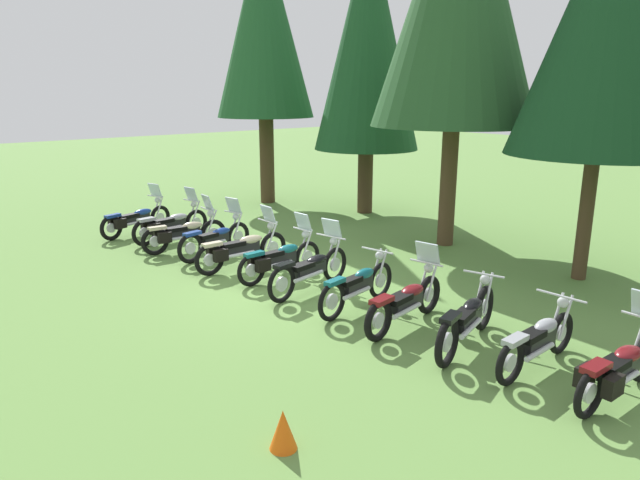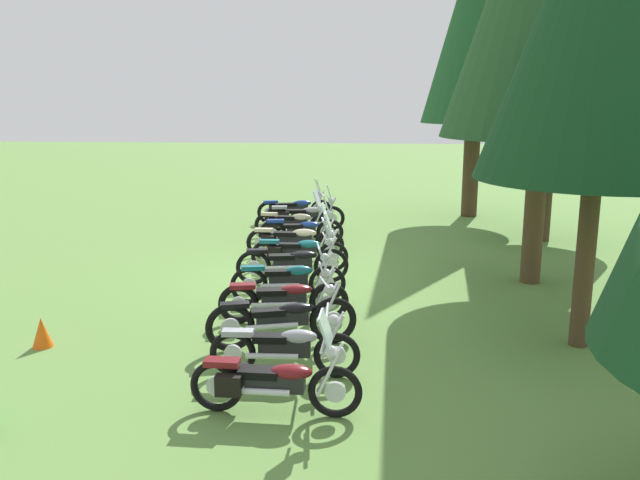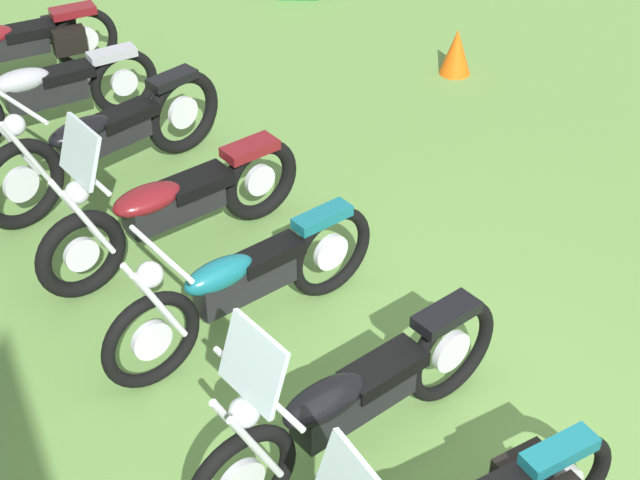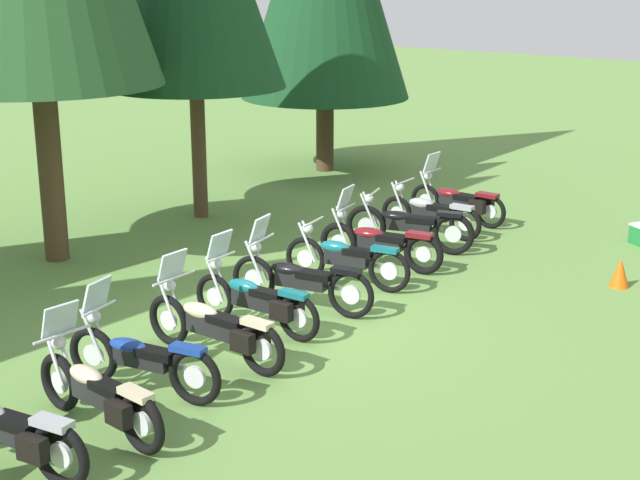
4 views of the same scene
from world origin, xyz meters
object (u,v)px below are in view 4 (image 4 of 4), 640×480
at_px(motorcycle_3, 140,357).
at_px(motorcycle_8, 379,242).
at_px(motorcycle_2, 100,394).
at_px(motorcycle_5, 257,300).
at_px(motorcycle_7, 345,258).
at_px(motorcycle_6, 299,279).
at_px(motorcycle_1, 2,428).
at_px(motorcycle_11, 459,200).
at_px(motorcycle_9, 408,225).
at_px(traffic_cone, 620,273).
at_px(motorcycle_10, 430,213).
at_px(motorcycle_4, 215,326).

relative_size(motorcycle_3, motorcycle_8, 0.97).
bearing_deg(motorcycle_2, motorcycle_5, -75.46).
relative_size(motorcycle_2, motorcycle_7, 1.02).
xyz_separation_m(motorcycle_3, motorcycle_6, (3.41, 0.17, 0.02)).
bearing_deg(motorcycle_8, motorcycle_5, 83.54).
height_order(motorcycle_2, motorcycle_3, motorcycle_3).
height_order(motorcycle_2, motorcycle_8, motorcycle_8).
xyz_separation_m(motorcycle_1, motorcycle_7, (6.82, 0.40, -0.01)).
height_order(motorcycle_3, motorcycle_11, motorcycle_3).
bearing_deg(motorcycle_8, motorcycle_9, -93.28).
height_order(motorcycle_2, motorcycle_11, motorcycle_2).
xyz_separation_m(motorcycle_3, motorcycle_5, (2.39, 0.15, 0.00)).
distance_m(motorcycle_7, motorcycle_8, 1.11).
xyz_separation_m(motorcycle_6, motorcycle_11, (5.81, 0.39, -0.03)).
relative_size(motorcycle_5, motorcycle_9, 0.94).
bearing_deg(motorcycle_11, traffic_cone, 155.79).
xyz_separation_m(motorcycle_6, motorcycle_7, (1.31, 0.05, -0.03)).
xyz_separation_m(motorcycle_2, motorcycle_7, (5.68, 0.59, -0.00)).
height_order(motorcycle_2, motorcycle_5, motorcycle_2).
distance_m(motorcycle_6, motorcycle_10, 4.70).
bearing_deg(motorcycle_3, motorcycle_9, -96.58).
height_order(motorcycle_3, traffic_cone, motorcycle_3).
bearing_deg(motorcycle_7, motorcycle_11, -95.07).
relative_size(motorcycle_4, motorcycle_5, 1.09).
bearing_deg(motorcycle_7, motorcycle_8, -95.99).
distance_m(motorcycle_9, motorcycle_10, 1.11).
bearing_deg(motorcycle_9, motorcycle_8, 79.88).
bearing_deg(motorcycle_7, motorcycle_10, -93.25).
height_order(motorcycle_3, motorcycle_6, motorcycle_6).
bearing_deg(motorcycle_5, motorcycle_8, -88.97).
distance_m(motorcycle_4, motorcycle_10, 6.87).
xyz_separation_m(motorcycle_1, motorcycle_11, (11.32, 0.73, -0.01)).
bearing_deg(motorcycle_9, motorcycle_6, 78.02).
xyz_separation_m(motorcycle_2, motorcycle_9, (7.95, 0.76, 0.01)).
relative_size(motorcycle_1, traffic_cone, 4.87).
height_order(motorcycle_4, motorcycle_9, motorcycle_4).
height_order(motorcycle_2, motorcycle_10, motorcycle_2).
distance_m(motorcycle_6, traffic_cone, 5.25).
distance_m(motorcycle_2, motorcycle_5, 3.39).
relative_size(motorcycle_9, traffic_cone, 4.87).
bearing_deg(motorcycle_11, motorcycle_8, 96.69).
relative_size(motorcycle_9, motorcycle_10, 1.10).
distance_m(motorcycle_4, motorcycle_9, 5.76).
height_order(motorcycle_3, motorcycle_4, motorcycle_3).
bearing_deg(motorcycle_11, motorcycle_9, 96.14).
height_order(motorcycle_3, motorcycle_5, motorcycle_3).
xyz_separation_m(motorcycle_7, motorcycle_8, (1.11, 0.06, 0.00)).
relative_size(motorcycle_5, motorcycle_7, 1.01).
bearing_deg(motorcycle_7, motorcycle_5, 82.67).
bearing_deg(motorcycle_8, motorcycle_4, 85.78).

